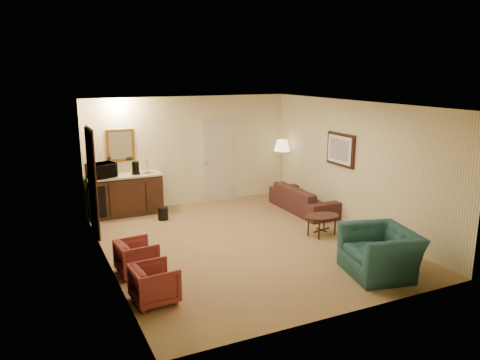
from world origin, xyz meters
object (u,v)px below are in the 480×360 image
object	(u,v)px
floor_lamp	(281,170)
coffee_maker	(136,168)
microwave	(101,169)
wetbar_cabinet	(125,195)
teal_armchair	(380,245)
coffee_table	(322,225)
rose_chair_near	(137,255)
rose_chair_far	(154,282)
sofa	(304,195)
waste_bin	(163,213)

from	to	relation	value
floor_lamp	coffee_maker	distance (m)	3.63
microwave	wetbar_cabinet	bearing A→B (deg)	-9.46
wetbar_cabinet	coffee_maker	bearing A→B (deg)	-14.54
teal_armchair	floor_lamp	world-z (taller)	floor_lamp
coffee_table	floor_lamp	xyz separation A→B (m)	(0.64, 2.70, 0.56)
coffee_maker	rose_chair_near	bearing A→B (deg)	-91.66
rose_chair_far	coffee_table	xyz separation A→B (m)	(3.71, 1.30, -0.10)
microwave	floor_lamp	bearing A→B (deg)	-21.18
sofa	microwave	xyz separation A→B (m)	(-4.30, 1.37, 0.73)
rose_chair_near	rose_chair_far	world-z (taller)	rose_chair_far
microwave	coffee_maker	distance (m)	0.75
wetbar_cabinet	coffee_table	bearing A→B (deg)	-43.26
teal_armchair	rose_chair_far	distance (m)	3.55
microwave	coffee_maker	xyz separation A→B (m)	(0.75, 0.01, -0.05)
coffee_table	teal_armchair	bearing A→B (deg)	-96.46
sofa	microwave	bearing A→B (deg)	72.49
teal_armchair	rose_chair_near	xyz separation A→B (m)	(-3.50, 1.67, -0.19)
rose_chair_near	waste_bin	bearing A→B (deg)	-29.94
floor_lamp	teal_armchair	bearing A→B (deg)	-100.50
microwave	rose_chair_far	bearing A→B (deg)	-107.95
teal_armchair	rose_chair_far	bearing A→B (deg)	-87.57
wetbar_cabinet	coffee_table	size ratio (longest dim) A/B	2.30
coffee_maker	waste_bin	bearing A→B (deg)	-46.83
waste_bin	coffee_maker	size ratio (longest dim) A/B	0.95
floor_lamp	microwave	distance (m)	4.37
sofa	rose_chair_far	size ratio (longest dim) A/B	3.21
wetbar_cabinet	coffee_table	distance (m)	4.42
wetbar_cabinet	sofa	distance (m)	4.07
sofa	rose_chair_near	bearing A→B (deg)	112.85
rose_chair_far	teal_armchair	bearing A→B (deg)	-103.83
wetbar_cabinet	coffee_maker	size ratio (longest dim) A/B	5.55
waste_bin	teal_armchair	bearing A→B (deg)	-60.78
coffee_table	waste_bin	xyz separation A→B (m)	(-2.56, 2.30, -0.06)
coffee_table	microwave	distance (m)	4.83
waste_bin	floor_lamp	bearing A→B (deg)	7.13
rose_chair_far	coffee_table	world-z (taller)	rose_chair_far
rose_chair_far	floor_lamp	distance (m)	5.93
microwave	coffee_maker	world-z (taller)	microwave
wetbar_cabinet	floor_lamp	size ratio (longest dim) A/B	1.08
teal_armchair	coffee_table	size ratio (longest dim) A/B	1.59
wetbar_cabinet	waste_bin	xyz separation A→B (m)	(0.65, -0.72, -0.32)
rose_chair_near	coffee_table	bearing A→B (deg)	-92.04
sofa	coffee_maker	size ratio (longest dim) A/B	6.65
rose_chair_far	coffee_maker	xyz separation A→B (m)	(0.75, 4.26, 0.76)
wetbar_cabinet	microwave	distance (m)	0.83
sofa	teal_armchair	size ratio (longest dim) A/B	1.74
wetbar_cabinet	sofa	bearing A→B (deg)	-20.82
waste_bin	coffee_maker	distance (m)	1.21
microwave	rose_chair_near	bearing A→B (deg)	-107.95
sofa	coffee_table	bearing A→B (deg)	159.74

